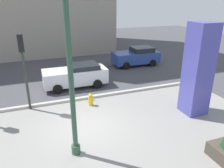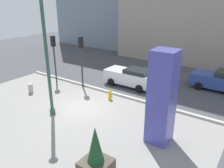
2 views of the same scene
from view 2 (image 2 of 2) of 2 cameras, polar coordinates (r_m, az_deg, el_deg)
ground_plane at (r=18.83m, az=0.64°, el=-1.33°), size 60.00×60.00×0.00m
plaza_pavement at (r=14.76m, az=-12.79°, el=-8.54°), size 18.00×10.00×0.02m
curb_strip at (r=18.13m, az=-0.93°, el=-1.96°), size 18.00×0.24×0.16m
lamp_post at (r=14.12m, az=-16.00°, el=5.92°), size 0.44×0.44×7.51m
art_pillar_blue at (r=11.52m, az=12.41°, el=-3.56°), size 1.18×1.18×4.90m
potted_plant_near_right at (r=10.13m, az=-4.13°, el=-17.46°), size 1.25×1.25×2.24m
fire_hydrant at (r=16.84m, az=-0.53°, el=-2.75°), size 0.36×0.26×0.75m
concrete_bollard at (r=19.14m, az=-19.78°, el=-1.05°), size 0.36×0.36×0.75m
traffic_light_corner at (r=18.66m, az=-7.72°, el=7.58°), size 0.28×0.42×4.25m
traffic_light_far_side at (r=20.23m, az=-14.38°, el=7.91°), size 0.28×0.42×4.14m
car_far_lane at (r=20.39m, az=25.63°, el=0.85°), size 4.28×2.17×1.68m
car_passing_lane at (r=19.36m, az=4.84°, el=1.85°), size 4.44×2.04×1.59m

